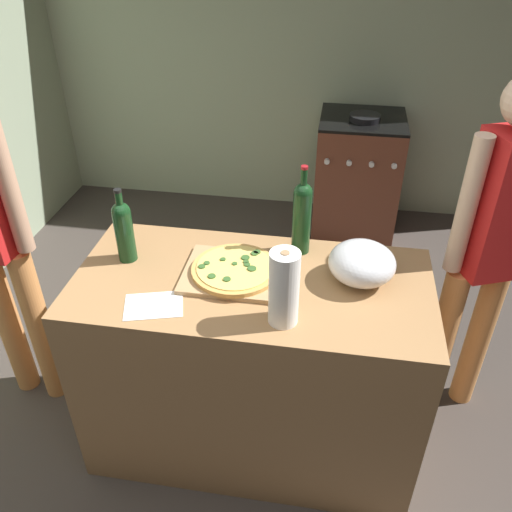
{
  "coord_description": "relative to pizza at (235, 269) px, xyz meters",
  "views": [
    {
      "loc": [
        0.42,
        -0.96,
        2.18
      ],
      "look_at": [
        0.14,
        0.75,
        0.98
      ],
      "focal_mm": 37.35,
      "sensor_mm": 36.0,
      "label": 1
    }
  ],
  "objects": [
    {
      "name": "cutting_board",
      "position": [
        -0.0,
        -0.0,
        -0.02
      ],
      "size": [
        0.4,
        0.32,
        0.02
      ],
      "primitive_type": "cube",
      "color": "tan",
      "rests_on": "counter"
    },
    {
      "name": "ground_plane",
      "position": [
        -0.06,
        0.82,
        -0.97
      ],
      "size": [
        4.22,
        3.61,
        0.02
      ],
      "primitive_type": "cube",
      "color": "#3F3833"
    },
    {
      "name": "pizza",
      "position": [
        0.0,
        0.0,
        0.0
      ],
      "size": [
        0.34,
        0.34,
        0.03
      ],
      "color": "tan",
      "rests_on": "cutting_board"
    },
    {
      "name": "paper_towel_roll",
      "position": [
        0.22,
        -0.23,
        0.11
      ],
      "size": [
        0.1,
        0.1,
        0.29
      ],
      "color": "white",
      "rests_on": "counter"
    },
    {
      "name": "counter",
      "position": [
        0.07,
        -0.03,
        -0.5
      ],
      "size": [
        1.4,
        0.67,
        0.93
      ],
      "primitive_type": "cube",
      "color": "#9E7247",
      "rests_on": "ground_plane"
    },
    {
      "name": "wine_bottle_amber",
      "position": [
        -0.45,
        0.04,
        0.11
      ],
      "size": [
        0.08,
        0.08,
        0.32
      ],
      "color": "#143819",
      "rests_on": "counter"
    },
    {
      "name": "person_in_red",
      "position": [
        1.01,
        0.34,
        -0.01
      ],
      "size": [
        0.35,
        0.26,
        1.66
      ],
      "color": "#D88C4C",
      "rests_on": "ground_plane"
    },
    {
      "name": "stove",
      "position": [
        0.51,
        1.98,
        -0.51
      ],
      "size": [
        0.59,
        0.58,
        0.93
      ],
      "color": "brown",
      "rests_on": "ground_plane"
    },
    {
      "name": "kitchen_wall_rear",
      "position": [
        -0.06,
        2.38,
        0.34
      ],
      "size": [
        4.22,
        0.1,
        2.6
      ],
      "primitive_type": "cube",
      "color": "#99A889",
      "rests_on": "ground_plane"
    },
    {
      "name": "wine_bottle_clear",
      "position": [
        0.23,
        0.22,
        0.14
      ],
      "size": [
        0.08,
        0.08,
        0.39
      ],
      "color": "#143819",
      "rests_on": "counter"
    },
    {
      "name": "mixing_bowl",
      "position": [
        0.48,
        0.05,
        0.05
      ],
      "size": [
        0.26,
        0.26,
        0.16
      ],
      "color": "#B2B2B7",
      "rests_on": "counter"
    },
    {
      "name": "recipe_sheet",
      "position": [
        -0.26,
        -0.23,
        -0.03
      ],
      "size": [
        0.24,
        0.2,
        0.0
      ],
      "primitive_type": "cube",
      "rotation": [
        0.0,
        0.0,
        0.28
      ],
      "color": "white",
      "rests_on": "counter"
    }
  ]
}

